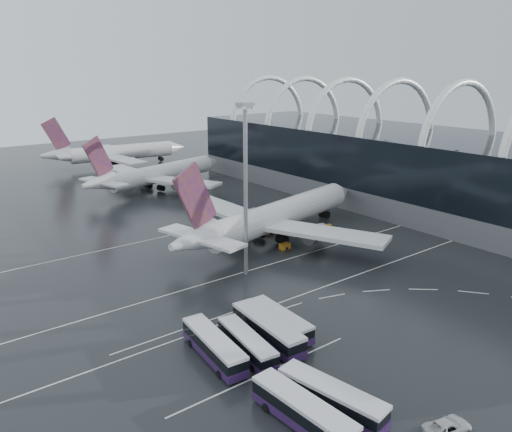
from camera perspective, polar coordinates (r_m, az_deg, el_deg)
ground at (r=90.87m, az=6.58°, el=-7.73°), size 420.00×420.00×0.00m
terminal at (r=145.83m, az=18.92°, el=5.25°), size 42.00×160.00×34.90m
lane_marking_near at (r=89.58m, az=7.47°, el=-8.13°), size 120.00×0.25×0.01m
lane_marking_mid at (r=99.08m, az=1.75°, el=-5.51°), size 120.00×0.25×0.01m
lane_marking_far at (r=120.73m, az=-6.68°, el=-1.51°), size 120.00×0.25×0.01m
bus_bay_line_south at (r=66.37m, az=0.92°, el=-17.54°), size 28.00×0.25×0.01m
bus_bay_line_north at (r=77.69m, az=-6.60°, el=-12.17°), size 28.00×0.25×0.01m
airliner_main at (r=111.10m, az=2.05°, el=-0.16°), size 61.86×53.41×21.09m
airliner_gate_b at (r=161.48m, az=-11.31°, el=4.66°), size 54.85×48.61×19.28m
airliner_gate_c at (r=205.34m, az=-15.84°, el=6.91°), size 56.61×51.92×20.15m
bus_row_near_a at (r=68.52m, az=-4.84°, el=-14.60°), size 4.38×13.70×3.31m
bus_row_near_b at (r=69.21m, az=-1.06°, el=-14.36°), size 4.33×12.48×3.01m
bus_row_near_c at (r=72.01m, az=1.34°, el=-12.81°), size 4.16×14.20×3.45m
bus_row_near_d at (r=74.78m, az=2.78°, el=-11.84°), size 3.37×12.50×3.05m
bus_row_far_b at (r=57.67m, az=5.41°, el=-21.37°), size 3.84×13.62×3.31m
bus_row_far_c at (r=60.05m, az=8.63°, el=-19.80°), size 5.30×13.54×3.25m
van_curve_a at (r=60.74m, az=21.02°, el=-21.58°), size 5.96×3.80×1.53m
floodlight_mast at (r=88.65m, az=-1.21°, el=5.26°), size 2.42×2.42×31.55m
gse_cart_belly_a at (r=121.01m, az=8.16°, el=-1.26°), size 2.00×1.18×1.09m
gse_cart_belly_b at (r=129.67m, az=4.67°, el=0.11°), size 2.32×1.37×1.27m
gse_cart_belly_c at (r=107.11m, az=3.30°, el=-3.45°), size 2.30×1.36×1.26m
gse_cart_belly_e at (r=116.92m, az=1.51°, el=-1.66°), size 2.47×1.46×1.35m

